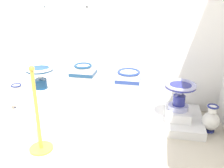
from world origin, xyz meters
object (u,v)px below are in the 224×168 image
at_px(antique_toilet_central_ornate, 128,83).
at_px(info_placard_first, 48,10).
at_px(antique_toilet_leftmost, 84,80).
at_px(decorative_vase_spare, 211,120).
at_px(plinth_block_broad_patterned, 178,113).
at_px(plinth_block_central_ornate, 128,104).
at_px(stanchion_post_near_left, 39,128).
at_px(plinth_block_rightmost, 43,97).
at_px(plinth_block_leftmost, 85,102).
at_px(antique_toilet_broad_patterned, 180,91).
at_px(info_placard_second, 90,10).
at_px(antique_toilet_rightmost, 40,74).
at_px(decorative_vase_companion, 18,99).

distance_m(antique_toilet_central_ornate, info_placard_first, 1.65).
relative_size(antique_toilet_leftmost, decorative_vase_spare, 1.24).
xyz_separation_m(plinth_block_broad_patterned, info_placard_first, (-1.99, 0.48, 1.29)).
bearing_deg(plinth_block_central_ornate, stanchion_post_near_left, -134.02).
relative_size(plinth_block_central_ornate, stanchion_post_near_left, 0.38).
height_order(plinth_block_central_ornate, info_placard_first, info_placard_first).
bearing_deg(plinth_block_rightmost, decorative_vase_spare, -3.91).
distance_m(plinth_block_leftmost, antique_toilet_central_ornate, 0.71).
xyz_separation_m(antique_toilet_broad_patterned, info_placard_second, (-1.34, 0.48, 0.97)).
xyz_separation_m(plinth_block_central_ornate, plinth_block_broad_patterned, (0.69, -0.04, -0.05)).
bearing_deg(decorative_vase_spare, plinth_block_rightmost, 176.09).
bearing_deg(plinth_block_central_ornate, antique_toilet_broad_patterned, -2.93).
height_order(plinth_block_broad_patterned, stanchion_post_near_left, stanchion_post_near_left).
bearing_deg(plinth_block_leftmost, antique_toilet_rightmost, 174.44).
distance_m(plinth_block_rightmost, plinth_block_leftmost, 0.70).
relative_size(antique_toilet_rightmost, antique_toilet_leftmost, 0.89).
distance_m(info_placard_first, info_placard_second, 0.66).
distance_m(antique_toilet_broad_patterned, stanchion_post_near_left, 1.83).
xyz_separation_m(plinth_block_central_ornate, antique_toilet_broad_patterned, (0.69, -0.04, 0.27)).
relative_size(plinth_block_leftmost, info_placard_first, 2.12).
height_order(antique_toilet_leftmost, decorative_vase_companion, antique_toilet_leftmost).
height_order(plinth_block_broad_patterned, decorative_vase_spare, decorative_vase_spare).
xyz_separation_m(antique_toilet_leftmost, antique_toilet_central_ornate, (0.63, 0.03, -0.01)).
xyz_separation_m(antique_toilet_central_ornate, info_placard_first, (-1.30, 0.44, 0.91)).
height_order(plinth_block_rightmost, plinth_block_broad_patterned, plinth_block_rightmost).
relative_size(antique_toilet_broad_patterned, decorative_vase_spare, 1.10).
relative_size(plinth_block_leftmost, antique_toilet_central_ornate, 0.85).
distance_m(plinth_block_leftmost, plinth_block_central_ornate, 0.63).
bearing_deg(antique_toilet_leftmost, antique_toilet_central_ornate, 2.45).
bearing_deg(decorative_vase_spare, plinth_block_leftmost, 176.75).
xyz_separation_m(antique_toilet_rightmost, antique_toilet_broad_patterned, (2.02, -0.08, -0.08)).
xyz_separation_m(plinth_block_leftmost, info_placard_second, (-0.01, 0.47, 1.25)).
bearing_deg(antique_toilet_leftmost, decorative_vase_companion, 178.47).
distance_m(antique_toilet_central_ornate, antique_toilet_broad_patterned, 0.69).
distance_m(plinth_block_broad_patterned, antique_toilet_broad_patterned, 0.33).
relative_size(plinth_block_broad_patterned, info_placard_second, 2.81).
distance_m(plinth_block_broad_patterned, decorative_vase_companion, 2.41).
height_order(plinth_block_broad_patterned, info_placard_first, info_placard_first).
bearing_deg(antique_toilet_broad_patterned, plinth_block_rightmost, 177.85).
relative_size(info_placard_first, decorative_vase_companion, 0.38).
relative_size(info_placard_second, decorative_vase_spare, 0.37).
xyz_separation_m(plinth_block_leftmost, decorative_vase_spare, (1.74, -0.10, -0.05)).
height_order(antique_toilet_central_ornate, antique_toilet_broad_patterned, antique_toilet_central_ornate).
bearing_deg(info_placard_second, plinth_block_central_ornate, -34.51).
bearing_deg(info_placard_first, stanchion_post_near_left, -73.51).
bearing_deg(plinth_block_broad_patterned, plinth_block_central_ornate, 177.07).
bearing_deg(decorative_vase_companion, plinth_block_leftmost, -1.53).
distance_m(antique_toilet_leftmost, decorative_vase_spare, 1.79).
relative_size(antique_toilet_rightmost, stanchion_post_near_left, 0.40).
relative_size(antique_toilet_leftmost, plinth_block_broad_patterned, 1.18).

